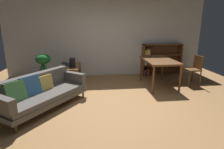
{
  "coord_description": "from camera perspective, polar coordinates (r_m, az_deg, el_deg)",
  "views": [
    {
      "loc": [
        -0.52,
        -3.66,
        1.76
      ],
      "look_at": [
        -0.04,
        0.59,
        0.58
      ],
      "focal_mm": 28.95,
      "sensor_mm": 36.0,
      "label": 1
    }
  ],
  "objects": [
    {
      "name": "ground_plane",
      "position": [
        4.09,
        1.54,
        -10.02
      ],
      "size": [
        8.16,
        8.16,
        0.0
      ],
      "primitive_type": "plane",
      "color": "#9E7042"
    },
    {
      "name": "back_wall_panel",
      "position": [
        6.39,
        -1.74,
        11.76
      ],
      "size": [
        6.8,
        0.1,
        2.7
      ],
      "primitive_type": "cube",
      "color": "silver",
      "rests_on": "ground_plane"
    },
    {
      "name": "fabric_couch",
      "position": [
        4.2,
        -21.73,
        -5.07
      ],
      "size": [
        1.79,
        2.04,
        0.75
      ],
      "color": "#56351E",
      "rests_on": "ground_plane"
    },
    {
      "name": "media_console",
      "position": [
        5.73,
        -12.39,
        -0.01
      ],
      "size": [
        0.46,
        1.01,
        0.55
      ],
      "color": "brown",
      "rests_on": "ground_plane"
    },
    {
      "name": "open_laptop",
      "position": [
        5.87,
        -13.4,
        3.3
      ],
      "size": [
        0.42,
        0.33,
        0.07
      ],
      "color": "#333338",
      "rests_on": "media_console"
    },
    {
      "name": "desk_speaker",
      "position": [
        5.41,
        -12.4,
        3.65
      ],
      "size": [
        0.17,
        0.17,
        0.28
      ],
      "color": "black",
      "rests_on": "media_console"
    },
    {
      "name": "potted_floor_plant",
      "position": [
        5.67,
        -20.74,
        2.32
      ],
      "size": [
        0.44,
        0.45,
        0.95
      ],
      "color": "brown",
      "rests_on": "ground_plane"
    },
    {
      "name": "dining_table",
      "position": [
        5.38,
        14.7,
        3.66
      ],
      "size": [
        0.83,
        1.32,
        0.79
      ],
      "color": "brown",
      "rests_on": "ground_plane"
    },
    {
      "name": "dining_chair_near",
      "position": [
        5.91,
        24.46,
        1.92
      ],
      "size": [
        0.39,
        0.46,
        0.89
      ],
      "color": "brown",
      "rests_on": "ground_plane"
    },
    {
      "name": "bookshelf",
      "position": [
        6.75,
        14.6,
        4.57
      ],
      "size": [
        1.41,
        0.29,
        1.11
      ],
      "color": "brown",
      "rests_on": "ground_plane"
    }
  ]
}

